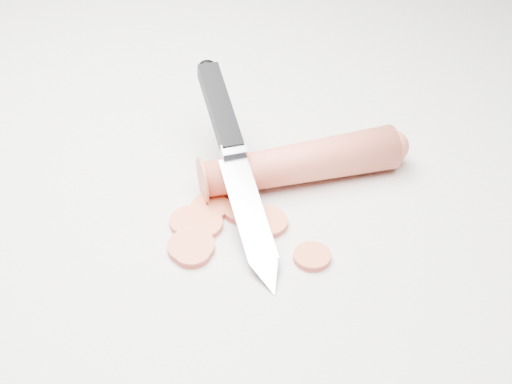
% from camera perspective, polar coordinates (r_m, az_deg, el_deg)
% --- Properties ---
extents(ground, '(2.40, 2.40, 0.00)m').
position_cam_1_polar(ground, '(0.63, -2.25, 0.22)').
color(ground, beige).
rests_on(ground, ground).
extents(carrot, '(0.16, 0.14, 0.04)m').
position_cam_1_polar(carrot, '(0.63, 3.56, 2.34)').
color(carrot, '#D35038').
rests_on(carrot, ground).
extents(carrot_slice_0, '(0.04, 0.04, 0.01)m').
position_cam_1_polar(carrot_slice_0, '(0.59, -5.16, -2.39)').
color(carrot_slice_0, '#D95C34').
rests_on(carrot_slice_0, ground).
extents(carrot_slice_1, '(0.04, 0.04, 0.01)m').
position_cam_1_polar(carrot_slice_1, '(0.57, -5.22, -4.40)').
color(carrot_slice_1, '#D95C34').
rests_on(carrot_slice_1, ground).
extents(carrot_slice_2, '(0.04, 0.04, 0.01)m').
position_cam_1_polar(carrot_slice_2, '(0.59, -4.55, -2.59)').
color(carrot_slice_2, '#D95C34').
rests_on(carrot_slice_2, ground).
extents(carrot_slice_3, '(0.04, 0.04, 0.01)m').
position_cam_1_polar(carrot_slice_3, '(0.59, 0.80, -2.43)').
color(carrot_slice_3, '#D95C34').
rests_on(carrot_slice_3, ground).
extents(carrot_slice_4, '(0.03, 0.03, 0.01)m').
position_cam_1_polar(carrot_slice_4, '(0.56, 4.51, -5.18)').
color(carrot_slice_4, '#D95C34').
rests_on(carrot_slice_4, ground).
extents(carrot_slice_5, '(0.03, 0.03, 0.01)m').
position_cam_1_polar(carrot_slice_5, '(0.61, -3.67, -1.25)').
color(carrot_slice_5, '#D95C34').
rests_on(carrot_slice_5, ground).
extents(carrot_slice_6, '(0.03, 0.03, 0.01)m').
position_cam_1_polar(carrot_slice_6, '(0.57, -5.12, -4.93)').
color(carrot_slice_6, '#D95C34').
rests_on(carrot_slice_6, ground).
extents(carrot_slice_7, '(0.03, 0.03, 0.01)m').
position_cam_1_polar(carrot_slice_7, '(0.60, -1.20, -1.47)').
color(carrot_slice_7, '#D95C34').
rests_on(carrot_slice_7, ground).
extents(carrot_slice_8, '(0.03, 0.03, 0.01)m').
position_cam_1_polar(carrot_slice_8, '(0.63, -2.73, 0.52)').
color(carrot_slice_8, '#D95C34').
rests_on(carrot_slice_8, ground).
extents(kitchen_knife, '(0.17, 0.19, 0.08)m').
position_cam_1_polar(kitchen_knife, '(0.59, -1.46, 2.34)').
color(kitchen_knife, '#B4B6BB').
rests_on(kitchen_knife, ground).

